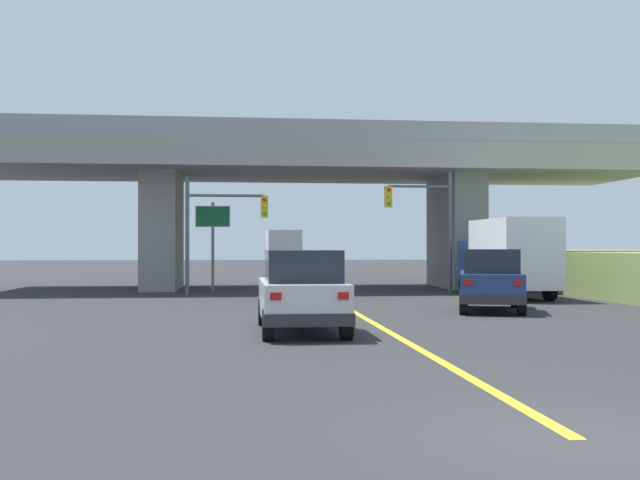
% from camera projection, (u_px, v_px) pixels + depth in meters
% --- Properties ---
extents(ground, '(160.00, 160.00, 0.00)m').
position_uv_depth(ground, '(312.00, 288.00, 38.27)').
color(ground, '#2B2B2D').
extents(overpass_bridge, '(33.90, 9.14, 7.82)m').
position_uv_depth(overpass_bridge, '(312.00, 177.00, 38.31)').
color(overpass_bridge, gray).
rests_on(overpass_bridge, ground).
extents(lane_divider_stripe, '(0.20, 27.18, 0.01)m').
position_uv_depth(lane_divider_stripe, '(368.00, 320.00, 21.75)').
color(lane_divider_stripe, yellow).
rests_on(lane_divider_stripe, ground).
extents(suv_lead, '(2.02, 4.53, 2.02)m').
position_uv_depth(suv_lead, '(302.00, 291.00, 18.57)').
color(suv_lead, silver).
rests_on(suv_lead, ground).
extents(suv_crossing, '(3.11, 4.64, 2.02)m').
position_uv_depth(suv_crossing, '(491.00, 280.00, 24.67)').
color(suv_crossing, navy).
rests_on(suv_crossing, ground).
extents(box_truck, '(2.33, 6.63, 3.21)m').
position_uv_depth(box_truck, '(508.00, 257.00, 31.13)').
color(box_truck, navy).
rests_on(box_truck, ground).
extents(traffic_signal_nearside, '(3.12, 0.36, 5.52)m').
position_uv_depth(traffic_signal_nearside, '(428.00, 216.00, 34.59)').
color(traffic_signal_nearside, '#56595E').
rests_on(traffic_signal_nearside, ground).
extents(traffic_signal_farside, '(3.64, 0.36, 5.16)m').
position_uv_depth(traffic_signal_farside, '(217.00, 221.00, 33.40)').
color(traffic_signal_farside, '#56595E').
rests_on(traffic_signal_farside, ground).
extents(highway_sign, '(1.64, 0.17, 4.21)m').
position_uv_depth(highway_sign, '(213.00, 226.00, 36.03)').
color(highway_sign, slate).
rests_on(highway_sign, ground).
extents(semi_truck_distant, '(2.33, 7.14, 3.24)m').
position_uv_depth(semi_truck_distant, '(283.00, 252.00, 54.82)').
color(semi_truck_distant, silver).
rests_on(semi_truck_distant, ground).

